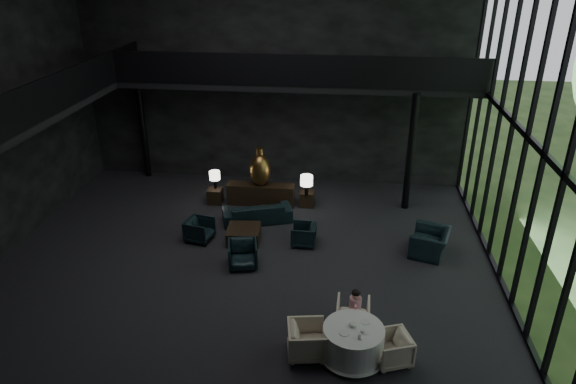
# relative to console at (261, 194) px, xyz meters

# --- Properties ---
(floor) EXTENTS (14.00, 12.00, 0.02)m
(floor) POSITION_rel_console_xyz_m (0.17, -3.70, -0.37)
(floor) COLOR black
(floor) RESTS_ON ground
(wall_back) EXTENTS (14.00, 0.04, 8.00)m
(wall_back) POSITION_rel_console_xyz_m (0.17, 2.30, 3.63)
(wall_back) COLOR black
(wall_back) RESTS_ON ground
(wall_front) EXTENTS (14.00, 0.04, 8.00)m
(wall_front) POSITION_rel_console_xyz_m (0.17, -9.70, 3.63)
(wall_front) COLOR black
(wall_front) RESTS_ON ground
(curtain_wall) EXTENTS (0.20, 12.00, 8.00)m
(curtain_wall) POSITION_rel_console_xyz_m (7.12, -3.70, 3.63)
(curtain_wall) COLOR black
(curtain_wall) RESTS_ON ground
(mezzanine_left) EXTENTS (2.00, 12.00, 0.25)m
(mezzanine_left) POSITION_rel_console_xyz_m (-5.83, -3.70, 3.63)
(mezzanine_left) COLOR black
(mezzanine_left) RESTS_ON wall_left
(mezzanine_back) EXTENTS (12.00, 2.00, 0.25)m
(mezzanine_back) POSITION_rel_console_xyz_m (1.17, 1.30, 3.63)
(mezzanine_back) COLOR black
(mezzanine_back) RESTS_ON wall_back
(railing_left) EXTENTS (0.06, 12.00, 1.00)m
(railing_left) POSITION_rel_console_xyz_m (-4.83, -3.70, 4.23)
(railing_left) COLOR black
(railing_left) RESTS_ON mezzanine_left
(railing_back) EXTENTS (12.00, 0.06, 1.00)m
(railing_back) POSITION_rel_console_xyz_m (1.17, 0.30, 4.23)
(railing_back) COLOR black
(railing_back) RESTS_ON mezzanine_back
(column_nw) EXTENTS (0.24, 0.24, 4.00)m
(column_nw) POSITION_rel_console_xyz_m (-4.83, 2.00, 1.63)
(column_nw) COLOR black
(column_nw) RESTS_ON floor
(column_ne) EXTENTS (0.24, 0.24, 4.00)m
(column_ne) POSITION_rel_console_xyz_m (4.97, 0.30, 1.63)
(column_ne) COLOR black
(column_ne) RESTS_ON floor
(console) EXTENTS (2.31, 0.53, 0.74)m
(console) POSITION_rel_console_xyz_m (0.00, 0.00, 0.00)
(console) COLOR black
(console) RESTS_ON floor
(bronze_urn) EXTENTS (0.72, 0.72, 1.34)m
(bronze_urn) POSITION_rel_console_xyz_m (-0.00, -0.02, 0.94)
(bronze_urn) COLOR #AC7B36
(bronze_urn) RESTS_ON console
(side_table_left) EXTENTS (0.48, 0.48, 0.53)m
(side_table_left) POSITION_rel_console_xyz_m (-1.60, -0.11, -0.10)
(side_table_left) COLOR black
(side_table_left) RESTS_ON floor
(table_lamp_left) EXTENTS (0.37, 0.37, 0.62)m
(table_lamp_left) POSITION_rel_console_xyz_m (-1.60, -0.01, 0.61)
(table_lamp_left) COLOR black
(table_lamp_left) RESTS_ON side_table_left
(side_table_right) EXTENTS (0.48, 0.48, 0.53)m
(side_table_right) POSITION_rel_console_xyz_m (1.60, 0.05, -0.10)
(side_table_right) COLOR black
(side_table_right) RESTS_ON floor
(table_lamp_right) EXTENTS (0.42, 0.42, 0.70)m
(table_lamp_right) POSITION_rel_console_xyz_m (1.60, -0.21, 0.66)
(table_lamp_right) COLOR black
(table_lamp_right) RESTS_ON side_table_right
(sofa) EXTENTS (2.47, 1.40, 0.93)m
(sofa) POSITION_rel_console_xyz_m (0.09, -1.27, 0.10)
(sofa) COLOR black
(sofa) RESTS_ON floor
(lounge_armchair_west) EXTENTS (0.82, 0.86, 0.75)m
(lounge_armchair_west) POSITION_rel_console_xyz_m (-1.44, -2.69, 0.01)
(lounge_armchair_west) COLOR black
(lounge_armchair_west) RESTS_ON floor
(lounge_armchair_east) EXTENTS (0.63, 0.67, 0.68)m
(lounge_armchair_east) POSITION_rel_console_xyz_m (1.72, -2.57, -0.03)
(lounge_armchair_east) COLOR black
(lounge_armchair_east) RESTS_ON floor
(lounge_armchair_south) EXTENTS (0.98, 0.94, 0.85)m
(lounge_armchair_south) POSITION_rel_console_xyz_m (0.15, -3.95, 0.06)
(lounge_armchair_south) COLOR black
(lounge_armchair_south) RESTS_ON floor
(window_armchair) EXTENTS (1.15, 1.45, 1.11)m
(window_armchair) POSITION_rel_console_xyz_m (5.38, -2.70, 0.19)
(window_armchair) COLOR black
(window_armchair) RESTS_ON floor
(coffee_table) EXTENTS (1.04, 1.04, 0.43)m
(coffee_table) POSITION_rel_console_xyz_m (-0.10, -2.57, -0.15)
(coffee_table) COLOR black
(coffee_table) RESTS_ON floor
(dining_table) EXTENTS (1.49, 1.49, 0.75)m
(dining_table) POSITION_rel_console_xyz_m (3.19, -7.17, -0.04)
(dining_table) COLOR white
(dining_table) RESTS_ON floor
(dining_chair_north) EXTENTS (0.78, 0.73, 0.78)m
(dining_chair_north) POSITION_rel_console_xyz_m (3.19, -6.20, 0.02)
(dining_chair_north) COLOR beige
(dining_chair_north) RESTS_ON floor
(dining_chair_east) EXTENTS (0.86, 0.89, 0.73)m
(dining_chair_east) POSITION_rel_console_xyz_m (4.01, -7.24, -0.00)
(dining_chair_east) COLOR beige
(dining_chair_east) RESTS_ON floor
(dining_chair_west) EXTENTS (0.93, 0.98, 0.89)m
(dining_chair_west) POSITION_rel_console_xyz_m (2.21, -7.23, 0.08)
(dining_chair_west) COLOR beige
(dining_chair_west) RESTS_ON floor
(child) EXTENTS (0.28, 0.28, 0.59)m
(child) POSITION_rel_console_xyz_m (3.23, -6.22, 0.38)
(child) COLOR #D8A5B0
(child) RESTS_ON dining_chair_north
(plate_a) EXTENTS (0.29, 0.29, 0.01)m
(plate_a) POSITION_rel_console_xyz_m (2.99, -7.35, 0.39)
(plate_a) COLOR white
(plate_a) RESTS_ON dining_table
(plate_b) EXTENTS (0.25, 0.25, 0.01)m
(plate_b) POSITION_rel_console_xyz_m (3.44, -6.94, 0.39)
(plate_b) COLOR white
(plate_b) RESTS_ON dining_table
(saucer) EXTENTS (0.18, 0.18, 0.01)m
(saucer) POSITION_rel_console_xyz_m (3.42, -7.28, 0.39)
(saucer) COLOR white
(saucer) RESTS_ON dining_table
(coffee_cup) EXTENTS (0.10, 0.10, 0.06)m
(coffee_cup) POSITION_rel_console_xyz_m (3.37, -7.28, 0.43)
(coffee_cup) COLOR white
(coffee_cup) RESTS_ON saucer
(cereal_bowl) EXTENTS (0.16, 0.16, 0.08)m
(cereal_bowl) POSITION_rel_console_xyz_m (3.17, -7.10, 0.42)
(cereal_bowl) COLOR white
(cereal_bowl) RESTS_ON dining_table
(cream_pot) EXTENTS (0.09, 0.09, 0.08)m
(cream_pot) POSITION_rel_console_xyz_m (3.30, -7.48, 0.42)
(cream_pot) COLOR #99999E
(cream_pot) RESTS_ON dining_table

